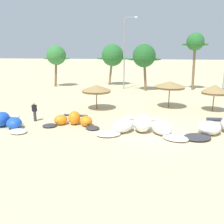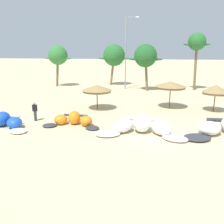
{
  "view_description": "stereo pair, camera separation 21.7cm",
  "coord_description": "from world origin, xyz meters",
  "px_view_note": "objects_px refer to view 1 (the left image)",
  "views": [
    {
      "loc": [
        -0.84,
        -16.35,
        5.94
      ],
      "look_at": [
        -3.78,
        2.0,
        1.0
      ],
      "focal_mm": 38.07,
      "sensor_mm": 36.0,
      "label": 1
    },
    {
      "loc": [
        -0.63,
        -16.31,
        5.94
      ],
      "look_at": [
        -3.78,
        2.0,
        1.0
      ],
      "focal_mm": 38.07,
      "sensor_mm": 36.0,
      "label": 2
    }
  ],
  "objects_px": {
    "kite_left": "(73,120)",
    "lamppost_west": "(125,50)",
    "beach_umbrella_near_van": "(96,89)",
    "palm_left": "(113,55)",
    "beach_umbrella_middle": "(170,85)",
    "kite_far_left": "(0,122)",
    "palm_left_of_gap": "(144,56)",
    "palm_center_left": "(195,43)",
    "beach_umbrella_near_palms": "(215,89)",
    "kite_left_of_center": "(142,126)",
    "person_near_kites": "(35,112)",
    "palm_leftmost": "(56,56)"
  },
  "relations": [
    {
      "from": "kite_left",
      "to": "lamppost_west",
      "type": "relative_size",
      "value": 0.46
    },
    {
      "from": "beach_umbrella_near_van",
      "to": "lamppost_west",
      "type": "height_order",
      "value": "lamppost_west"
    },
    {
      "from": "palm_left",
      "to": "beach_umbrella_middle",
      "type": "bearing_deg",
      "value": -61.03
    },
    {
      "from": "kite_far_left",
      "to": "palm_left",
      "type": "relative_size",
      "value": 0.87
    },
    {
      "from": "kite_left",
      "to": "palm_left_of_gap",
      "type": "xyz_separation_m",
      "value": [
        4.98,
        17.62,
        4.54
      ]
    },
    {
      "from": "kite_left",
      "to": "palm_center_left",
      "type": "distance_m",
      "value": 23.78
    },
    {
      "from": "kite_far_left",
      "to": "beach_umbrella_near_palms",
      "type": "relative_size",
      "value": 2.23
    },
    {
      "from": "beach_umbrella_middle",
      "to": "kite_far_left",
      "type": "bearing_deg",
      "value": -146.89
    },
    {
      "from": "beach_umbrella_near_palms",
      "to": "palm_center_left",
      "type": "height_order",
      "value": "palm_center_left"
    },
    {
      "from": "kite_left_of_center",
      "to": "palm_left",
      "type": "height_order",
      "value": "palm_left"
    },
    {
      "from": "kite_left",
      "to": "palm_center_left",
      "type": "bearing_deg",
      "value": 57.99
    },
    {
      "from": "beach_umbrella_near_van",
      "to": "palm_left_of_gap",
      "type": "distance_m",
      "value": 13.21
    },
    {
      "from": "kite_left",
      "to": "palm_left_of_gap",
      "type": "relative_size",
      "value": 0.73
    },
    {
      "from": "kite_far_left",
      "to": "kite_left",
      "type": "height_order",
      "value": "kite_far_left"
    },
    {
      "from": "person_near_kites",
      "to": "palm_left",
      "type": "distance_m",
      "value": 22.4
    },
    {
      "from": "kite_left",
      "to": "person_near_kites",
      "type": "relative_size",
      "value": 2.99
    },
    {
      "from": "palm_left_of_gap",
      "to": "kite_left",
      "type": "bearing_deg",
      "value": -105.76
    },
    {
      "from": "kite_left_of_center",
      "to": "beach_umbrella_middle",
      "type": "bearing_deg",
      "value": 73.49
    },
    {
      "from": "palm_left_of_gap",
      "to": "palm_center_left",
      "type": "relative_size",
      "value": 0.81
    },
    {
      "from": "beach_umbrella_near_van",
      "to": "kite_left_of_center",
      "type": "bearing_deg",
      "value": -53.2
    },
    {
      "from": "kite_left_of_center",
      "to": "lamppost_west",
      "type": "relative_size",
      "value": 0.64
    },
    {
      "from": "kite_left",
      "to": "palm_leftmost",
      "type": "relative_size",
      "value": 0.74
    },
    {
      "from": "kite_far_left",
      "to": "kite_left",
      "type": "bearing_deg",
      "value": 14.82
    },
    {
      "from": "beach_umbrella_near_van",
      "to": "person_near_kites",
      "type": "xyz_separation_m",
      "value": [
        -4.26,
        -4.89,
        -1.3
      ]
    },
    {
      "from": "kite_left_of_center",
      "to": "beach_umbrella_near_palms",
      "type": "distance_m",
      "value": 10.19
    },
    {
      "from": "palm_left_of_gap",
      "to": "beach_umbrella_near_van",
      "type": "bearing_deg",
      "value": -109.45
    },
    {
      "from": "beach_umbrella_near_palms",
      "to": "person_near_kites",
      "type": "bearing_deg",
      "value": -159.26
    },
    {
      "from": "beach_umbrella_near_palms",
      "to": "palm_left",
      "type": "height_order",
      "value": "palm_left"
    },
    {
      "from": "palm_leftmost",
      "to": "person_near_kites",
      "type": "bearing_deg",
      "value": -74.05
    },
    {
      "from": "kite_far_left",
      "to": "beach_umbrella_near_van",
      "type": "distance_m",
      "value": 9.44
    },
    {
      "from": "beach_umbrella_near_van",
      "to": "palm_center_left",
      "type": "xyz_separation_m",
      "value": [
        11.46,
        13.96,
        4.66
      ]
    },
    {
      "from": "person_near_kites",
      "to": "beach_umbrella_middle",
      "type": "bearing_deg",
      "value": 30.35
    },
    {
      "from": "kite_left",
      "to": "beach_umbrella_middle",
      "type": "xyz_separation_m",
      "value": [
        7.97,
        7.33,
        1.98
      ]
    },
    {
      "from": "beach_umbrella_near_van",
      "to": "lamppost_west",
      "type": "distance_m",
      "value": 13.84
    },
    {
      "from": "beach_umbrella_middle",
      "to": "palm_center_left",
      "type": "distance_m",
      "value": 13.52
    },
    {
      "from": "kite_left_of_center",
      "to": "beach_umbrella_near_van",
      "type": "bearing_deg",
      "value": 126.8
    },
    {
      "from": "beach_umbrella_middle",
      "to": "person_near_kites",
      "type": "bearing_deg",
      "value": -149.65
    },
    {
      "from": "beach_umbrella_near_palms",
      "to": "lamppost_west",
      "type": "xyz_separation_m",
      "value": [
        -10.04,
        12.19,
        3.64
      ]
    },
    {
      "from": "kite_left_of_center",
      "to": "kite_far_left",
      "type": "bearing_deg",
      "value": -177.54
    },
    {
      "from": "kite_left",
      "to": "person_near_kites",
      "type": "xyz_separation_m",
      "value": [
        -3.58,
        0.57,
        0.4
      ]
    },
    {
      "from": "kite_far_left",
      "to": "person_near_kites",
      "type": "distance_m",
      "value": 2.83
    },
    {
      "from": "kite_left",
      "to": "lamppost_west",
      "type": "distance_m",
      "value": 19.6
    },
    {
      "from": "beach_umbrella_near_van",
      "to": "palm_leftmost",
      "type": "height_order",
      "value": "palm_leftmost"
    },
    {
      "from": "kite_far_left",
      "to": "palm_center_left",
      "type": "xyz_separation_m",
      "value": [
        17.65,
        20.88,
        6.33
      ]
    },
    {
      "from": "person_near_kites",
      "to": "palm_center_left",
      "type": "height_order",
      "value": "palm_center_left"
    },
    {
      "from": "kite_far_left",
      "to": "kite_left",
      "type": "xyz_separation_m",
      "value": [
        5.51,
        1.46,
        -0.03
      ]
    },
    {
      "from": "kite_far_left",
      "to": "person_near_kites",
      "type": "height_order",
      "value": "person_near_kites"
    },
    {
      "from": "kite_left_of_center",
      "to": "palm_center_left",
      "type": "bearing_deg",
      "value": 71.98
    },
    {
      "from": "lamppost_west",
      "to": "palm_left_of_gap",
      "type": "bearing_deg",
      "value": -21.19
    },
    {
      "from": "palm_leftmost",
      "to": "palm_left",
      "type": "relative_size",
      "value": 0.96
    }
  ]
}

